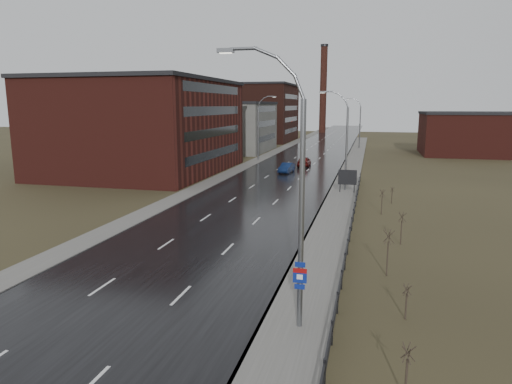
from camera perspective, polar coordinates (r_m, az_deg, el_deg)
The scene contains 26 objects.
ground at distance 22.42m, azimuth -19.21°, elevation -15.63°, with size 320.00×320.00×0.00m, color #2D2819.
road at distance 78.04m, azimuth 5.62°, elevation 3.59°, with size 14.00×300.00×0.06m, color black.
sidewalk_right at distance 52.55m, azimuth 10.78°, elevation 0.01°, with size 3.20×180.00×0.18m, color #595651.
curb_right at distance 52.66m, azimuth 9.13°, elevation 0.08°, with size 0.16×180.00×0.18m, color slate.
sidewalk_left at distance 79.67m, azimuth -0.23°, elevation 3.81°, with size 2.40×260.00×0.12m, color #595651.
warehouse_near at distance 69.70m, azimuth -13.75°, elevation 8.03°, with size 22.44×28.56×13.50m.
warehouse_mid at distance 99.18m, azimuth -3.15°, elevation 8.18°, with size 16.32×20.40×10.50m.
warehouse_far at distance 129.28m, azimuth -1.29°, elevation 9.91°, with size 26.52×24.48×15.50m.
building_right at distance 100.50m, azimuth 25.14°, elevation 6.65°, with size 18.36×16.32×8.50m.
smokestack at distance 167.59m, azimuth 8.41°, elevation 12.65°, with size 2.70×2.70×30.70m.
streetlight_main at distance 19.18m, azimuth 4.78°, elevation -0.35°, with size 3.91×0.29×12.11m.
streetlight_right_mid at distance 52.81m, azimuth 10.96°, elevation 6.35°, with size 3.36×0.28×11.35m.
streetlight_left at distance 80.99m, azimuth 0.47°, elevation 8.02°, with size 3.36×0.28×11.35m.
streetlight_right_far at distance 106.69m, azimuth 12.72°, elevation 8.43°, with size 3.36×0.28×11.35m.
guardrail at distance 36.06m, azimuth 11.83°, elevation -3.96°, with size 0.10×53.05×1.10m.
shrub_a at distance 17.04m, azimuth 18.32°, elevation -20.43°, with size 0.48×0.51×2.02m.
shrub_b at distance 22.63m, azimuth 18.28°, elevation -12.81°, with size 0.41×0.43×1.70m.
shrub_c at distance 27.53m, azimuth 16.14°, elevation -7.15°, with size 0.65×0.69×2.77m.
shrub_d at distance 33.90m, azimuth 17.72°, elevation -4.25°, with size 0.56×0.59×2.36m.
shrub_e at distance 42.70m, azimuth 15.46°, elevation -1.12°, with size 0.55×0.58×2.31m.
shrub_f at distance 47.78m, azimuth 16.63°, elevation -0.33°, with size 0.41×0.43×1.71m.
billboard at distance 51.70m, azimuth 11.36°, elevation 1.73°, with size 2.04×0.17×2.71m.
traffic_light_left at distance 138.06m, azimuth 6.14°, elevation 8.59°, with size 0.58×2.73×5.30m.
traffic_light_right at distance 136.72m, azimuth 12.86°, elevation 8.37°, with size 0.58×2.73×5.30m.
car_near at distance 66.89m, azimuth 3.86°, elevation 3.00°, with size 1.50×4.30×1.42m, color #0D1D44.
car_far at distance 74.14m, azimuth 6.04°, elevation 3.80°, with size 1.90×4.72×1.61m, color #540F0E.
Camera 1 is at (11.53, -16.57, 9.75)m, focal length 32.00 mm.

